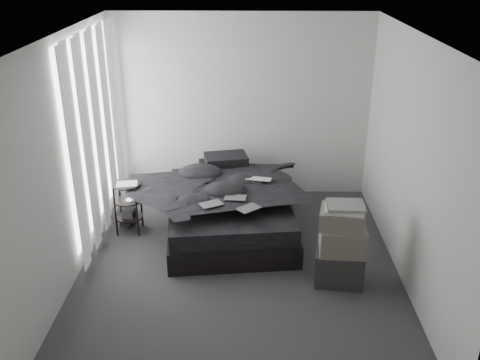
{
  "coord_description": "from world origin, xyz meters",
  "views": [
    {
      "loc": [
        0.11,
        -5.19,
        3.38
      ],
      "look_at": [
        0.0,
        0.8,
        0.75
      ],
      "focal_mm": 40.0,
      "sensor_mm": 36.0,
      "label": 1
    }
  ],
  "objects_px": {
    "side_stand": "(129,208)",
    "box_lower": "(339,266)",
    "bed": "(229,221)",
    "laptop": "(258,176)"
  },
  "relations": [
    {
      "from": "bed",
      "to": "box_lower",
      "type": "height_order",
      "value": "box_lower"
    },
    {
      "from": "box_lower",
      "to": "laptop",
      "type": "bearing_deg",
      "value": 126.03
    },
    {
      "from": "bed",
      "to": "box_lower",
      "type": "bearing_deg",
      "value": -48.39
    },
    {
      "from": "bed",
      "to": "laptop",
      "type": "relative_size",
      "value": 6.24
    },
    {
      "from": "side_stand",
      "to": "box_lower",
      "type": "relative_size",
      "value": 1.28
    },
    {
      "from": "laptop",
      "to": "side_stand",
      "type": "relative_size",
      "value": 0.49
    },
    {
      "from": "bed",
      "to": "side_stand",
      "type": "bearing_deg",
      "value": 174.89
    },
    {
      "from": "laptop",
      "to": "box_lower",
      "type": "distance_m",
      "value": 1.59
    },
    {
      "from": "bed",
      "to": "side_stand",
      "type": "distance_m",
      "value": 1.29
    },
    {
      "from": "bed",
      "to": "box_lower",
      "type": "xyz_separation_m",
      "value": [
        1.24,
        -1.12,
        0.05
      ]
    }
  ]
}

